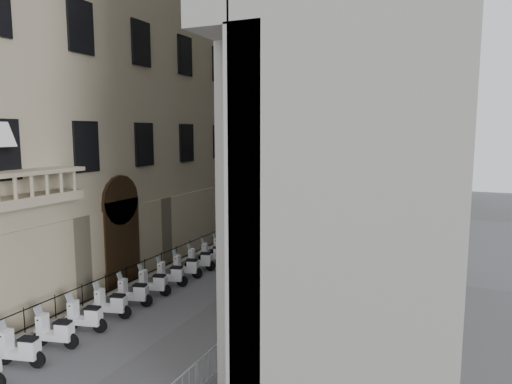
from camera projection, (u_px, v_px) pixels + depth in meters
far_building at (367, 66)px, 51.13m from camera, size 22.00×10.00×30.00m
iron_fence at (198, 259)px, 27.57m from camera, size 0.30×28.00×1.40m
blue_awning at (364, 243)px, 31.46m from camera, size 1.60×3.00×3.00m
flag at (10, 356)px, 15.65m from camera, size 1.00×1.40×8.20m
scooter_1 at (22, 366)px, 14.96m from camera, size 1.49×0.88×1.50m
scooter_2 at (57, 347)px, 16.26m from camera, size 1.49×0.88×1.50m
scooter_3 at (86, 331)px, 17.56m from camera, size 1.49×0.88×1.50m
scooter_4 at (112, 318)px, 18.86m from camera, size 1.49×0.88×1.50m
scooter_5 at (134, 306)px, 20.16m from camera, size 1.49×0.88×1.50m
scooter_6 at (154, 295)px, 21.46m from camera, size 1.49×0.88×1.50m
scooter_7 at (171, 286)px, 22.76m from camera, size 1.49×0.88×1.50m
scooter_8 at (187, 278)px, 24.06m from camera, size 1.49×0.88×1.50m
scooter_9 at (201, 270)px, 25.36m from camera, size 1.49×0.88×1.50m
scooter_10 at (213, 263)px, 26.66m from camera, size 1.49×0.88×1.50m
scooter_11 at (224, 257)px, 27.96m from camera, size 1.49×0.88×1.50m
scooter_12 at (235, 252)px, 29.26m from camera, size 1.49×0.88×1.50m
barrier_1 at (218, 376)px, 14.38m from camera, size 0.60×2.40×1.10m
barrier_2 at (250, 342)px, 16.65m from camera, size 0.60×2.40×1.10m
barrier_3 at (275, 317)px, 18.91m from camera, size 0.60×2.40×1.10m
barrier_4 at (295, 297)px, 21.18m from camera, size 0.60×2.40×1.10m
barrier_5 at (311, 281)px, 23.45m from camera, size 0.60×2.40×1.10m
barrier_6 at (324, 268)px, 25.72m from camera, size 0.60×2.40×1.10m
barrier_7 at (334, 257)px, 27.99m from camera, size 0.60×2.40×1.10m
barrier_8 at (344, 248)px, 30.26m from camera, size 0.60×2.40×1.10m
barrier_9 at (352, 240)px, 32.53m from camera, size 0.60×2.40×1.10m
security_tent at (290, 196)px, 36.27m from camera, size 3.80×3.80×3.09m
street_lamp at (265, 173)px, 35.58m from camera, size 2.48×0.21×7.58m
info_kiosk at (242, 237)px, 29.21m from camera, size 0.31×0.92×1.94m
pedestrian_a at (286, 240)px, 28.79m from camera, size 0.75×0.61×1.77m
pedestrian_b at (344, 208)px, 41.01m from camera, size 0.82×0.64×1.68m
pedestrian_c at (324, 216)px, 36.24m from camera, size 1.18×1.05×2.02m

